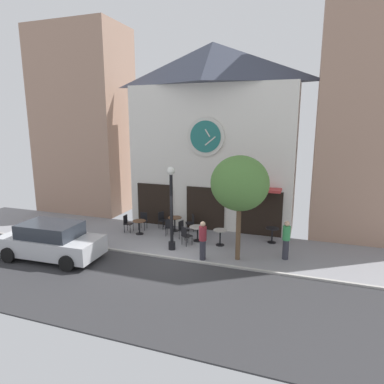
% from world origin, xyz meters
% --- Properties ---
extents(ground_plane, '(28.02, 9.80, 0.13)m').
position_xyz_m(ground_plane, '(0.00, -0.53, -0.02)').
color(ground_plane, gray).
extents(clock_building, '(8.88, 3.29, 9.69)m').
position_xyz_m(clock_building, '(0.24, 5.38, 5.01)').
color(clock_building, silver).
rests_on(clock_building, ground_plane).
extents(neighbor_building_left, '(5.67, 3.53, 11.34)m').
position_xyz_m(neighbor_building_left, '(-8.44, 6.12, 5.67)').
color(neighbor_building_left, '#9E7A66').
rests_on(neighbor_building_left, ground_plane).
extents(neighbor_building_right, '(5.53, 3.30, 14.46)m').
position_xyz_m(neighbor_building_right, '(8.28, 6.01, 7.23)').
color(neighbor_building_right, '#9E7A66').
rests_on(neighbor_building_right, ground_plane).
extents(street_lamp, '(0.36, 0.36, 3.79)m').
position_xyz_m(street_lamp, '(-0.33, 1.04, 1.93)').
color(street_lamp, black).
rests_on(street_lamp, ground_plane).
extents(street_tree, '(2.37, 2.14, 4.39)m').
position_xyz_m(street_tree, '(2.72, 0.92, 3.25)').
color(street_tree, brown).
rests_on(street_tree, ground_plane).
extents(cafe_table_center_right, '(0.67, 0.67, 0.72)m').
position_xyz_m(cafe_table_center_right, '(-2.73, 2.44, 0.50)').
color(cafe_table_center_right, black).
rests_on(cafe_table_center_right, ground_plane).
extents(cafe_table_near_curb, '(0.74, 0.74, 0.75)m').
position_xyz_m(cafe_table_near_curb, '(-1.19, 3.53, 0.54)').
color(cafe_table_near_curb, black).
rests_on(cafe_table_near_curb, ground_plane).
extents(cafe_table_center_left, '(0.79, 0.79, 0.73)m').
position_xyz_m(cafe_table_center_left, '(0.43, 2.45, 0.54)').
color(cafe_table_center_left, black).
rests_on(cafe_table_center_left, ground_plane).
extents(cafe_table_near_door, '(0.64, 0.64, 0.76)m').
position_xyz_m(cafe_table_near_door, '(1.61, 2.26, 0.51)').
color(cafe_table_near_door, black).
rests_on(cafe_table_near_door, ground_plane).
extents(cafe_table_leftmost, '(0.62, 0.62, 0.73)m').
position_xyz_m(cafe_table_leftmost, '(3.87, 3.42, 0.48)').
color(cafe_table_leftmost, black).
rests_on(cafe_table_leftmost, ground_plane).
extents(cafe_chair_near_lamp, '(0.41, 0.41, 0.90)m').
position_xyz_m(cafe_chair_near_lamp, '(-3.50, 2.56, 0.53)').
color(cafe_chair_near_lamp, black).
rests_on(cafe_chair_near_lamp, ground_plane).
extents(cafe_chair_facing_street, '(0.43, 0.43, 0.90)m').
position_xyz_m(cafe_chair_facing_street, '(-2.93, 3.27, 0.53)').
color(cafe_chair_facing_street, black).
rests_on(cafe_chair_facing_street, ground_plane).
extents(cafe_chair_under_awning, '(0.49, 0.49, 0.90)m').
position_xyz_m(cafe_chair_under_awning, '(-0.37, 2.53, 0.53)').
color(cafe_chair_under_awning, black).
rests_on(cafe_chair_under_awning, ground_plane).
extents(cafe_chair_facing_wall, '(0.53, 0.53, 0.90)m').
position_xyz_m(cafe_chair_facing_wall, '(-2.02, 3.73, 0.53)').
color(cafe_chair_facing_wall, black).
rests_on(cafe_chair_facing_wall, ground_plane).
extents(cafe_chair_corner, '(0.48, 0.48, 0.90)m').
position_xyz_m(cafe_chair_corner, '(-1.14, 2.67, 0.53)').
color(cafe_chair_corner, black).
rests_on(cafe_chair_corner, ground_plane).
extents(cafe_chair_right_end, '(0.55, 0.55, 0.90)m').
position_xyz_m(cafe_chair_right_end, '(-0.36, 3.78, 0.53)').
color(cafe_chair_right_end, black).
rests_on(cafe_chair_right_end, ground_plane).
extents(cafe_chair_near_tree, '(0.55, 0.55, 0.90)m').
position_xyz_m(cafe_chair_near_tree, '(0.08, 1.72, 0.53)').
color(cafe_chair_near_tree, black).
rests_on(cafe_chair_near_tree, ground_plane).
extents(pedestrian_green, '(0.44, 0.44, 1.67)m').
position_xyz_m(pedestrian_green, '(4.62, 1.61, 0.86)').
color(pedestrian_green, '#2D2D38').
rests_on(pedestrian_green, ground_plane).
extents(pedestrian_maroon, '(0.33, 0.33, 1.67)m').
position_xyz_m(pedestrian_maroon, '(1.33, 0.41, 0.86)').
color(pedestrian_maroon, '#2D2D38').
rests_on(pedestrian_maroon, ground_plane).
extents(parked_car_silver, '(4.37, 2.16, 1.55)m').
position_xyz_m(parked_car_silver, '(-4.76, -1.55, 0.76)').
color(parked_car_silver, '#B7BABF').
rests_on(parked_car_silver, ground_plane).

